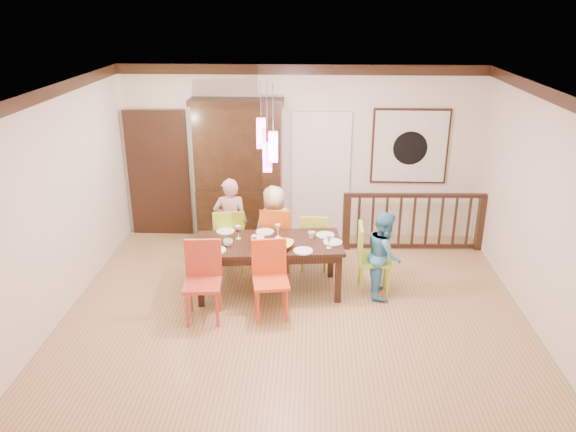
{
  "coord_description": "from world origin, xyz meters",
  "views": [
    {
      "loc": [
        0.18,
        -6.59,
        3.87
      ],
      "look_at": [
        -0.12,
        0.51,
        1.11
      ],
      "focal_mm": 35.0,
      "sensor_mm": 36.0,
      "label": 1
    }
  ],
  "objects_px": {
    "dining_table": "(269,248)",
    "china_hutch": "(239,171)",
    "person_far_left": "(231,223)",
    "person_end_right": "(384,254)",
    "balustrade": "(414,220)",
    "chair_end_right": "(375,254)",
    "person_far_mid": "(274,227)",
    "chair_far_left": "(229,234)"
  },
  "relations": [
    {
      "from": "dining_table",
      "to": "chair_far_left",
      "type": "height_order",
      "value": "chair_far_left"
    },
    {
      "from": "balustrade",
      "to": "person_far_left",
      "type": "relative_size",
      "value": 1.65
    },
    {
      "from": "chair_far_left",
      "to": "chair_end_right",
      "type": "xyz_separation_m",
      "value": [
        2.11,
        -0.62,
        -0.0
      ]
    },
    {
      "from": "chair_end_right",
      "to": "person_far_left",
      "type": "relative_size",
      "value": 0.71
    },
    {
      "from": "chair_end_right",
      "to": "person_far_left",
      "type": "distance_m",
      "value": 2.24
    },
    {
      "from": "person_far_left",
      "to": "person_end_right",
      "type": "xyz_separation_m",
      "value": [
        2.21,
        -0.84,
        -0.1
      ]
    },
    {
      "from": "person_far_mid",
      "to": "person_end_right",
      "type": "distance_m",
      "value": 1.77
    },
    {
      "from": "person_far_left",
      "to": "person_end_right",
      "type": "distance_m",
      "value": 2.37
    },
    {
      "from": "balustrade",
      "to": "person_far_mid",
      "type": "xyz_separation_m",
      "value": [
        -2.22,
        -0.7,
        0.14
      ]
    },
    {
      "from": "person_far_left",
      "to": "china_hutch",
      "type": "bearing_deg",
      "value": -95.37
    },
    {
      "from": "chair_far_left",
      "to": "chair_end_right",
      "type": "distance_m",
      "value": 2.2
    },
    {
      "from": "china_hutch",
      "to": "person_end_right",
      "type": "distance_m",
      "value": 2.97
    },
    {
      "from": "china_hutch",
      "to": "chair_end_right",
      "type": "bearing_deg",
      "value": -40.95
    },
    {
      "from": "person_far_left",
      "to": "person_far_mid",
      "type": "relative_size",
      "value": 1.09
    },
    {
      "from": "chair_far_left",
      "to": "person_far_mid",
      "type": "distance_m",
      "value": 0.69
    },
    {
      "from": "chair_far_left",
      "to": "china_hutch",
      "type": "height_order",
      "value": "china_hutch"
    },
    {
      "from": "person_far_mid",
      "to": "person_end_right",
      "type": "xyz_separation_m",
      "value": [
        1.56,
        -0.84,
        -0.04
      ]
    },
    {
      "from": "person_far_mid",
      "to": "balustrade",
      "type": "bearing_deg",
      "value": 172.77
    },
    {
      "from": "china_hutch",
      "to": "person_far_left",
      "type": "xyz_separation_m",
      "value": [
        -0.0,
        -1.05,
        -0.5
      ]
    },
    {
      "from": "dining_table",
      "to": "person_far_mid",
      "type": "xyz_separation_m",
      "value": [
        0.02,
        0.82,
        -0.02
      ]
    },
    {
      "from": "dining_table",
      "to": "china_hutch",
      "type": "bearing_deg",
      "value": 102.85
    },
    {
      "from": "dining_table",
      "to": "balustrade",
      "type": "relative_size",
      "value": 0.9
    },
    {
      "from": "dining_table",
      "to": "person_far_mid",
      "type": "distance_m",
      "value": 0.82
    },
    {
      "from": "chair_far_left",
      "to": "person_far_left",
      "type": "height_order",
      "value": "person_far_left"
    },
    {
      "from": "dining_table",
      "to": "china_hutch",
      "type": "distance_m",
      "value": 2.04
    },
    {
      "from": "person_far_left",
      "to": "person_far_mid",
      "type": "bearing_deg",
      "value": 175.17
    },
    {
      "from": "china_hutch",
      "to": "person_far_left",
      "type": "relative_size",
      "value": 1.71
    },
    {
      "from": "balustrade",
      "to": "china_hutch",
      "type": "bearing_deg",
      "value": 171.33
    },
    {
      "from": "dining_table",
      "to": "balustrade",
      "type": "xyz_separation_m",
      "value": [
        2.25,
        1.52,
        -0.16
      ]
    },
    {
      "from": "chair_end_right",
      "to": "person_end_right",
      "type": "height_order",
      "value": "person_end_right"
    },
    {
      "from": "chair_end_right",
      "to": "person_far_mid",
      "type": "xyz_separation_m",
      "value": [
        -1.44,
        0.77,
        0.07
      ]
    },
    {
      "from": "china_hutch",
      "to": "balustrade",
      "type": "height_order",
      "value": "china_hutch"
    },
    {
      "from": "dining_table",
      "to": "person_far_left",
      "type": "relative_size",
      "value": 1.49
    },
    {
      "from": "chair_end_right",
      "to": "person_far_mid",
      "type": "relative_size",
      "value": 0.78
    },
    {
      "from": "person_far_mid",
      "to": "person_far_left",
      "type": "bearing_deg",
      "value": -24.44
    },
    {
      "from": "balustrade",
      "to": "chair_far_left",
      "type": "bearing_deg",
      "value": -165.46
    },
    {
      "from": "china_hutch",
      "to": "balustrade",
      "type": "relative_size",
      "value": 1.03
    },
    {
      "from": "dining_table",
      "to": "chair_end_right",
      "type": "relative_size",
      "value": 2.09
    },
    {
      "from": "chair_end_right",
      "to": "person_far_mid",
      "type": "distance_m",
      "value": 1.63
    },
    {
      "from": "dining_table",
      "to": "china_hutch",
      "type": "height_order",
      "value": "china_hutch"
    },
    {
      "from": "chair_end_right",
      "to": "person_far_left",
      "type": "xyz_separation_m",
      "value": [
        -2.1,
        0.76,
        0.13
      ]
    },
    {
      "from": "balustrade",
      "to": "person_end_right",
      "type": "relative_size",
      "value": 1.91
    }
  ]
}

